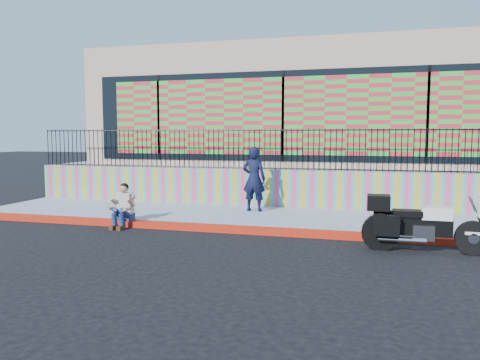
% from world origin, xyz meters
% --- Properties ---
extents(ground, '(90.00, 90.00, 0.00)m').
position_xyz_m(ground, '(0.00, 0.00, 0.00)').
color(ground, black).
rests_on(ground, ground).
extents(red_curb, '(16.00, 0.30, 0.15)m').
position_xyz_m(red_curb, '(0.00, 0.00, 0.07)').
color(red_curb, red).
rests_on(red_curb, ground).
extents(sidewalk, '(16.00, 3.00, 0.15)m').
position_xyz_m(sidewalk, '(0.00, 1.65, 0.07)').
color(sidewalk, '#969CB4').
rests_on(sidewalk, ground).
extents(mural_wall, '(16.00, 0.20, 1.10)m').
position_xyz_m(mural_wall, '(0.00, 3.25, 0.70)').
color(mural_wall, '#F13F78').
rests_on(mural_wall, sidewalk).
extents(metal_fence, '(15.80, 0.04, 1.20)m').
position_xyz_m(metal_fence, '(0.00, 3.25, 1.85)').
color(metal_fence, black).
rests_on(metal_fence, mural_wall).
extents(elevated_platform, '(16.00, 10.00, 1.25)m').
position_xyz_m(elevated_platform, '(0.00, 8.35, 0.62)').
color(elevated_platform, '#969CB4').
rests_on(elevated_platform, ground).
extents(storefront_building, '(14.00, 8.06, 4.00)m').
position_xyz_m(storefront_building, '(0.00, 8.13, 3.25)').
color(storefront_building, tan).
rests_on(storefront_building, elevated_platform).
extents(police_motorcycle, '(2.33, 0.77, 1.45)m').
position_xyz_m(police_motorcycle, '(3.65, -0.79, 0.61)').
color(police_motorcycle, black).
rests_on(police_motorcycle, ground).
extents(police_officer, '(0.68, 0.47, 1.80)m').
position_xyz_m(police_officer, '(-0.47, 2.27, 1.05)').
color(police_officer, black).
rests_on(police_officer, sidewalk).
extents(seated_man, '(0.54, 0.71, 1.06)m').
position_xyz_m(seated_man, '(-3.20, -0.18, 0.45)').
color(seated_man, navy).
rests_on(seated_man, ground).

